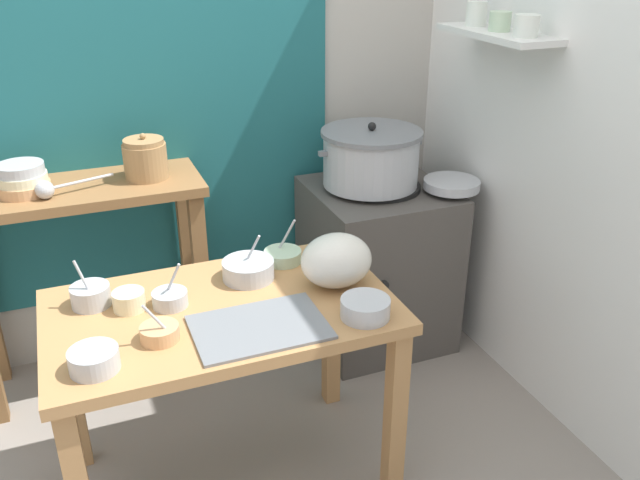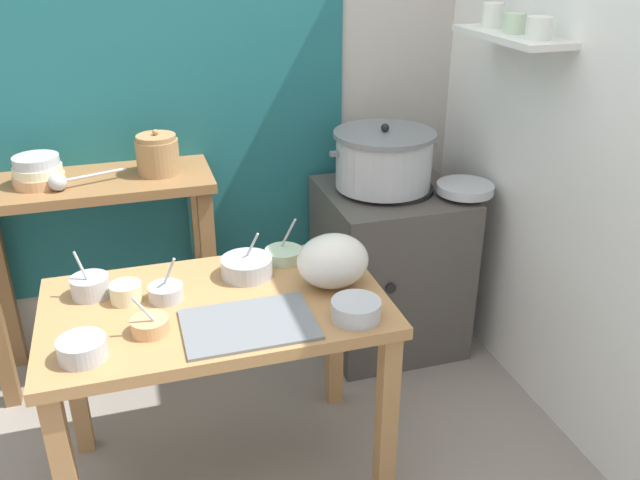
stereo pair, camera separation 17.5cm
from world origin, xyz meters
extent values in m
plane|color=gray|center=(0.00, 0.00, 0.00)|extent=(9.00, 9.00, 0.00)
cube|color=#B2ADA3|center=(0.10, 1.10, 1.30)|extent=(4.40, 0.10, 2.60)
cube|color=#1E6066|center=(-0.15, 1.04, 1.35)|extent=(1.90, 0.02, 2.10)
cube|color=white|center=(1.40, 0.20, 1.30)|extent=(0.10, 3.20, 2.60)
cube|color=silver|center=(1.25, 0.40, 1.45)|extent=(0.20, 0.56, 0.02)
cylinder|color=silver|center=(1.25, 0.23, 1.50)|extent=(0.09, 0.09, 0.08)
cylinder|color=#B7D1AD|center=(1.25, 0.39, 1.50)|extent=(0.08, 0.08, 0.07)
cylinder|color=silver|center=(1.25, 0.55, 1.51)|extent=(0.08, 0.08, 0.09)
cube|color=#B27F4C|center=(0.04, 0.03, 0.70)|extent=(1.10, 0.66, 0.04)
cube|color=#B27F4C|center=(0.54, -0.25, 0.34)|extent=(0.06, 0.06, 0.68)
cube|color=#B27F4C|center=(-0.46, 0.31, 0.34)|extent=(0.06, 0.06, 0.68)
cube|color=#B27F4C|center=(0.54, 0.31, 0.34)|extent=(0.06, 0.06, 0.68)
cube|color=olive|center=(-0.33, 0.83, 0.88)|extent=(0.96, 0.40, 0.04)
cube|color=olive|center=(0.10, 0.68, 0.43)|extent=(0.06, 0.06, 0.86)
cube|color=olive|center=(-0.76, 0.98, 0.43)|extent=(0.06, 0.06, 0.86)
cube|color=olive|center=(0.10, 0.98, 0.43)|extent=(0.06, 0.06, 0.86)
cube|color=#4C4742|center=(0.93, 0.70, 0.38)|extent=(0.60, 0.60, 0.76)
cylinder|color=black|center=(0.93, 0.70, 0.77)|extent=(0.36, 0.36, 0.02)
cylinder|color=black|center=(0.81, 0.40, 0.45)|extent=(0.04, 0.02, 0.04)
cylinder|color=#B7BABF|center=(0.89, 0.72, 0.89)|extent=(0.42, 0.42, 0.23)
cylinder|color=slate|center=(0.89, 0.72, 1.02)|extent=(0.44, 0.44, 0.02)
sphere|color=black|center=(0.89, 0.72, 1.04)|extent=(0.04, 0.04, 0.04)
cube|color=slate|center=(0.67, 0.72, 0.95)|extent=(0.04, 0.02, 0.02)
cube|color=slate|center=(1.12, 0.72, 0.95)|extent=(0.04, 0.02, 0.02)
cylinder|color=#A37A4C|center=(-0.06, 0.83, 0.97)|extent=(0.17, 0.17, 0.14)
cylinder|color=#A37A4C|center=(-0.06, 0.83, 1.05)|extent=(0.16, 0.16, 0.02)
sphere|color=#A37A4C|center=(-0.06, 0.83, 1.07)|extent=(0.02, 0.02, 0.02)
cylinder|color=tan|center=(-0.52, 0.83, 0.92)|extent=(0.20, 0.20, 0.04)
cylinder|color=beige|center=(-0.52, 0.83, 0.96)|extent=(0.19, 0.19, 0.04)
cylinder|color=#B7BABF|center=(-0.52, 0.83, 1.00)|extent=(0.17, 0.17, 0.04)
sphere|color=#B7BABF|center=(-0.44, 0.74, 0.94)|extent=(0.07, 0.07, 0.07)
cylinder|color=#B7BABF|center=(-0.30, 0.78, 0.94)|extent=(0.22, 0.08, 0.01)
cube|color=slate|center=(0.12, -0.14, 0.72)|extent=(0.40, 0.28, 0.01)
ellipsoid|color=silver|center=(0.44, 0.03, 0.81)|extent=(0.24, 0.20, 0.18)
cylinder|color=#B7BABF|center=(1.20, 0.54, 0.80)|extent=(0.25, 0.25, 0.04)
cylinder|color=#B7BABF|center=(-0.34, 0.19, 0.75)|extent=(0.12, 0.12, 0.07)
cylinder|color=beige|center=(-0.34, 0.19, 0.78)|extent=(0.11, 0.11, 0.01)
cylinder|color=#B7BABF|center=(-0.35, 0.18, 0.80)|extent=(0.06, 0.04, 0.16)
cylinder|color=#B7BABF|center=(-0.11, 0.09, 0.74)|extent=(0.11, 0.11, 0.05)
cylinder|color=beige|center=(-0.11, 0.09, 0.76)|extent=(0.10, 0.10, 0.01)
cylinder|color=#B7BABF|center=(-0.10, 0.10, 0.80)|extent=(0.06, 0.07, 0.15)
cylinder|color=#B7BABF|center=(-0.36, -0.17, 0.75)|extent=(0.14, 0.14, 0.06)
cylinder|color=#337238|center=(-0.36, -0.17, 0.78)|extent=(0.12, 0.12, 0.01)
cylinder|color=#B7BABF|center=(0.17, 0.18, 0.75)|extent=(0.18, 0.18, 0.07)
cylinder|color=maroon|center=(0.17, 0.18, 0.78)|extent=(0.15, 0.15, 0.01)
cylinder|color=#B7BABF|center=(0.19, 0.20, 0.80)|extent=(0.07, 0.06, 0.16)
cylinder|color=#B7D1AD|center=(0.32, 0.26, 0.74)|extent=(0.14, 0.14, 0.04)
cylinder|color=beige|center=(0.32, 0.26, 0.76)|extent=(0.12, 0.12, 0.01)
cylinder|color=#B7BABF|center=(0.34, 0.27, 0.80)|extent=(0.07, 0.08, 0.17)
cylinder|color=beige|center=(-0.23, 0.12, 0.75)|extent=(0.10, 0.10, 0.06)
cylinder|color=#337238|center=(-0.23, 0.12, 0.78)|extent=(0.09, 0.09, 0.01)
cylinder|color=tan|center=(-0.17, -0.09, 0.74)|extent=(0.11, 0.11, 0.05)
cylinder|color=#337238|center=(-0.17, -0.09, 0.76)|extent=(0.10, 0.10, 0.01)
cylinder|color=#B7BABF|center=(-0.17, -0.10, 0.79)|extent=(0.09, 0.01, 0.13)
cylinder|color=#B7BABF|center=(0.44, -0.20, 0.75)|extent=(0.16, 0.16, 0.06)
cylinder|color=#337238|center=(0.44, -0.20, 0.78)|extent=(0.13, 0.13, 0.01)
camera|label=1|loc=(-0.34, -1.80, 1.82)|focal=37.52mm
camera|label=2|loc=(-0.18, -1.86, 1.82)|focal=37.52mm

